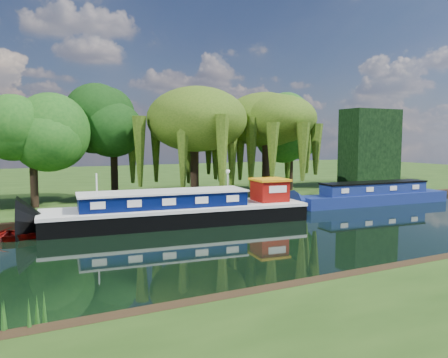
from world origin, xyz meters
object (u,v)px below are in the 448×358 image
red_dinghy (9,239)px  white_cruiser (417,200)px  dutch_barge (181,210)px  narrowboat (374,196)px

red_dinghy → white_cruiser: bearing=-75.8°
red_dinghy → white_cruiser: white_cruiser is taller
dutch_barge → narrowboat: dutch_barge is taller
white_cruiser → narrowboat: bearing=77.7°
white_cruiser → dutch_barge: bearing=79.2°
dutch_barge → white_cruiser: size_ratio=8.22×
dutch_barge → white_cruiser: 22.54m
narrowboat → red_dinghy: 27.27m
red_dinghy → white_cruiser: 32.40m
narrowboat → white_cruiser: 5.19m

